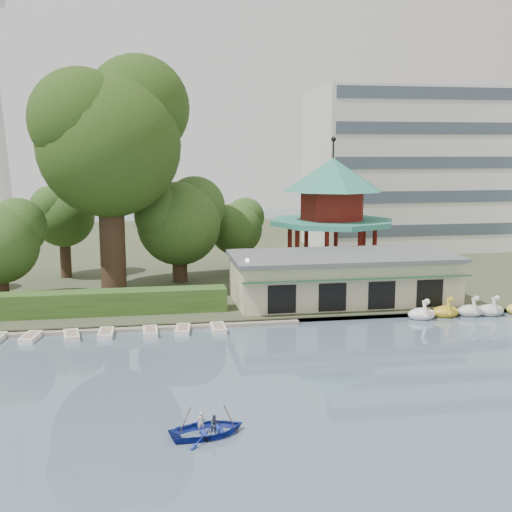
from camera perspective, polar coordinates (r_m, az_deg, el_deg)
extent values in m
plane|color=slate|center=(31.96, 1.97, -14.25)|extent=(220.00, 220.00, 0.00)
cube|color=#424930|center=(81.87, -5.40, 0.45)|extent=(220.00, 70.00, 0.40)
cube|color=gray|center=(48.05, -2.22, -5.92)|extent=(220.00, 0.60, 0.30)
cube|color=gray|center=(47.97, -16.66, -6.38)|extent=(34.00, 1.60, 0.24)
cube|color=beige|center=(54.18, 7.65, -2.01)|extent=(18.00, 8.00, 3.60)
cube|color=#595B5E|center=(53.83, 7.70, 0.02)|extent=(18.60, 8.60, 0.30)
cube|color=#194C2D|center=(50.02, 9.13, -2.06)|extent=(18.00, 1.59, 0.45)
cylinder|color=beige|center=(64.37, 6.69, -1.28)|extent=(10.40, 10.40, 1.20)
cylinder|color=#2F826C|center=(63.66, 6.77, 3.02)|extent=(12.40, 12.40, 0.50)
cylinder|color=maroon|center=(63.50, 6.80, 4.50)|extent=(6.40, 6.40, 2.80)
cone|color=#2F826C|center=(63.33, 6.85, 7.20)|extent=(10.00, 10.00, 3.20)
cylinder|color=black|center=(63.28, 6.90, 9.47)|extent=(0.16, 0.16, 1.80)
cube|color=silver|center=(86.55, 14.99, 7.45)|extent=(30.00, 14.00, 20.00)
cube|color=#365721|center=(51.29, -19.62, -4.16)|extent=(30.00, 2.00, 1.80)
cylinder|color=black|center=(49.36, -0.77, -2.81)|extent=(0.12, 0.12, 4.00)
sphere|color=beige|center=(48.96, -0.77, -0.41)|extent=(0.36, 0.36, 0.36)
cylinder|color=#3A281C|center=(57.21, -12.66, 1.87)|extent=(2.20, 2.20, 10.34)
sphere|color=#2B4615|center=(56.75, -12.94, 9.55)|extent=(12.25, 12.25, 12.25)
sphere|color=#2B4615|center=(58.63, -10.51, 12.85)|extent=(9.18, 9.18, 9.18)
sphere|color=#2B4615|center=(55.74, -15.33, 11.59)|extent=(8.57, 8.57, 8.57)
cylinder|color=#3A281C|center=(56.94, -21.72, -1.89)|extent=(1.18, 1.18, 3.91)
sphere|color=#365721|center=(57.02, -20.48, 2.42)|extent=(4.92, 4.92, 4.92)
cylinder|color=#3A281C|center=(61.59, -6.80, -0.20)|extent=(1.43, 1.43, 4.51)
sphere|color=#365721|center=(61.13, -6.86, 2.89)|extent=(7.93, 7.93, 7.93)
sphere|color=#365721|center=(62.26, -5.48, 4.36)|extent=(5.94, 5.94, 5.94)
sphere|color=#365721|center=(60.19, -8.16, 3.62)|extent=(5.55, 5.55, 5.55)
cylinder|color=#3A281C|center=(66.15, -1.78, 0.12)|extent=(0.97, 0.97, 3.59)
sphere|color=#365721|center=(65.77, -1.79, 2.41)|extent=(5.37, 5.37, 5.37)
sphere|color=#365721|center=(66.59, -0.97, 3.49)|extent=(4.02, 4.02, 4.02)
sphere|color=#365721|center=(65.04, -2.55, 2.96)|extent=(3.76, 3.76, 3.76)
cylinder|color=#3A281C|center=(65.92, -16.58, 0.27)|extent=(1.07, 1.07, 4.87)
sphere|color=#365721|center=(65.48, -16.72, 3.38)|extent=(5.93, 5.93, 5.93)
sphere|color=#365721|center=(66.09, -15.67, 4.84)|extent=(4.45, 4.45, 4.45)
sphere|color=#365721|center=(64.94, -17.74, 4.15)|extent=(4.15, 4.15, 4.15)
ellipsoid|color=white|center=(51.14, 14.51, -5.04)|extent=(2.16, 1.44, 0.99)
cylinder|color=white|center=(50.52, 14.79, -4.59)|extent=(0.26, 0.79, 1.29)
sphere|color=white|center=(50.11, 14.97, -3.94)|extent=(0.44, 0.44, 0.44)
ellipsoid|color=gold|center=(52.36, 16.48, -4.79)|extent=(2.16, 1.44, 0.99)
cylinder|color=gold|center=(51.75, 16.77, -4.35)|extent=(0.26, 0.79, 1.29)
sphere|color=gold|center=(51.35, 16.95, -3.72)|extent=(0.44, 0.44, 0.44)
ellipsoid|color=silver|center=(53.25, 18.53, -4.66)|extent=(2.16, 1.44, 0.99)
cylinder|color=silver|center=(52.66, 18.84, -4.22)|extent=(0.26, 0.79, 1.29)
sphere|color=silver|center=(52.26, 19.04, -3.60)|extent=(0.44, 0.44, 0.44)
ellipsoid|color=silver|center=(53.90, 20.11, -4.58)|extent=(2.16, 1.44, 0.99)
cylinder|color=silver|center=(53.31, 20.44, -4.14)|extent=(0.26, 0.79, 1.29)
sphere|color=silver|center=(52.92, 20.64, -3.53)|extent=(0.44, 0.44, 0.44)
cube|color=white|center=(46.82, -19.39, -6.83)|extent=(1.38, 2.44, 0.36)
cube|color=white|center=(46.43, -16.08, -6.79)|extent=(1.35, 2.43, 0.36)
cube|color=white|center=(46.32, -13.19, -6.71)|extent=(1.06, 2.33, 0.36)
cube|color=white|center=(46.15, -9.39, -6.64)|extent=(1.06, 2.32, 0.36)
cube|color=white|center=(46.31, -6.53, -6.52)|extent=(1.28, 2.41, 0.36)
cube|color=white|center=(46.51, -3.37, -6.41)|extent=(1.02, 2.31, 0.36)
imported|color=navy|center=(30.16, -4.31, -14.72)|extent=(5.50, 4.46, 1.01)
imported|color=silver|center=(30.29, -4.94, -14.47)|extent=(0.39, 0.30, 0.95)
imported|color=#393F55|center=(29.98, -3.69, -14.75)|extent=(0.52, 0.44, 0.92)
cylinder|color=#3A281C|center=(30.15, -6.66, -15.09)|extent=(0.94, 0.29, 2.01)
cylinder|color=#3A281C|center=(30.35, -1.98, -14.86)|extent=(0.94, 0.29, 2.01)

